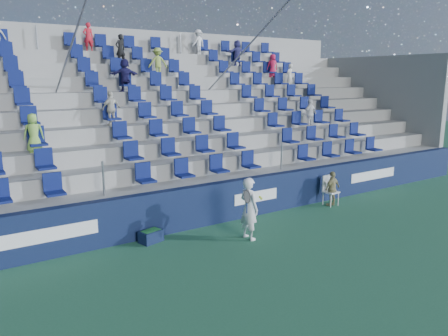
{
  "coord_description": "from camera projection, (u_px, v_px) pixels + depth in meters",
  "views": [
    {
      "loc": [
        -6.38,
        -7.29,
        4.22
      ],
      "look_at": [
        0.2,
        2.8,
        1.7
      ],
      "focal_mm": 35.0,
      "sensor_mm": 36.0,
      "label": 1
    }
  ],
  "objects": [
    {
      "name": "grandstand",
      "position": [
        141.0,
        133.0,
        16.57
      ],
      "size": [
        24.0,
        8.17,
        6.63
      ],
      "color": "gray",
      "rests_on": "ground"
    },
    {
      "name": "line_judge_chair",
      "position": [
        329.0,
        188.0,
        14.61
      ],
      "size": [
        0.47,
        0.48,
        1.0
      ],
      "color": "white",
      "rests_on": "ground"
    },
    {
      "name": "ground",
      "position": [
        282.0,
        260.0,
        10.25
      ],
      "size": [
        70.0,
        70.0,
        0.0
      ],
      "primitive_type": "plane",
      "color": "#2E6B48",
      "rests_on": "ground"
    },
    {
      "name": "ball_bin",
      "position": [
        151.0,
        236.0,
        11.34
      ],
      "size": [
        0.65,
        0.51,
        0.32
      ],
      "color": "#0F1938",
      "rests_on": "ground"
    },
    {
      "name": "tennis_player",
      "position": [
        249.0,
        208.0,
        11.44
      ],
      "size": [
        0.69,
        0.66,
        1.67
      ],
      "color": "white",
      "rests_on": "ground"
    },
    {
      "name": "sponsor_wall",
      "position": [
        212.0,
        204.0,
        12.71
      ],
      "size": [
        24.0,
        0.32,
        1.2
      ],
      "color": "#101B3E",
      "rests_on": "ground"
    },
    {
      "name": "line_judge",
      "position": [
        332.0,
        189.0,
        14.48
      ],
      "size": [
        0.71,
        0.36,
        1.17
      ],
      "primitive_type": "imported",
      "rotation": [
        0.0,
        0.0,
        3.25
      ],
      "color": "tan",
      "rests_on": "ground"
    }
  ]
}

